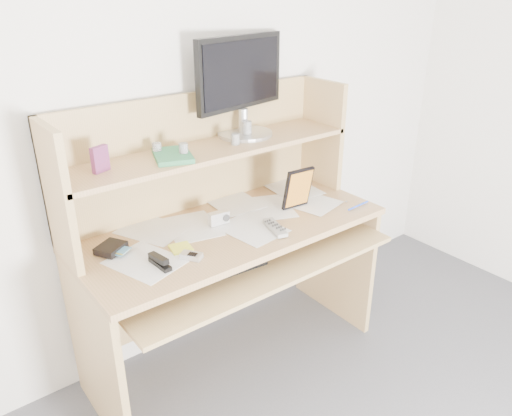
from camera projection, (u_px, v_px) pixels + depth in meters
back_wall at (189, 102)px, 2.26m from camera, size 3.60×0.04×2.50m
desk at (222, 230)px, 2.32m from camera, size 1.40×0.70×1.30m
paper_clutter at (232, 225)px, 2.24m from camera, size 1.32×0.54×0.01m
keyboard at (220, 268)px, 2.08m from camera, size 0.40×0.17×0.03m
tv_remote at (275, 228)px, 2.19m from camera, size 0.09×0.18×0.02m
flip_phone at (191, 255)px, 1.97m from camera, size 0.09×0.10×0.02m
stapler at (160, 261)px, 1.91m from camera, size 0.04×0.12×0.04m
wallet at (111, 248)px, 2.01m from camera, size 0.14×0.13×0.03m
sticky_note_pad at (181, 248)px, 2.04m from camera, size 0.10×0.10×0.01m
digital_camera at (219, 218)px, 2.24m from camera, size 0.10×0.04×0.06m
game_case at (298, 188)px, 2.36m from camera, size 0.15×0.03×0.21m
blue_pen at (358, 206)px, 2.42m from camera, size 0.15×0.02×0.01m
card_box at (100, 159)px, 1.91m from camera, size 0.08×0.05×0.10m
shelf_book at (173, 156)px, 2.07m from camera, size 0.21×0.24×0.02m
chip_stack_a at (157, 149)px, 2.10m from camera, size 0.05×0.05×0.05m
chip_stack_b at (184, 150)px, 2.07m from camera, size 0.04×0.04×0.06m
chip_stack_c at (235, 139)px, 2.24m from camera, size 0.05×0.05×0.05m
chip_stack_d at (247, 129)px, 2.33m from camera, size 0.06×0.06×0.08m
monitor at (241, 83)px, 2.30m from camera, size 0.52×0.26×0.45m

